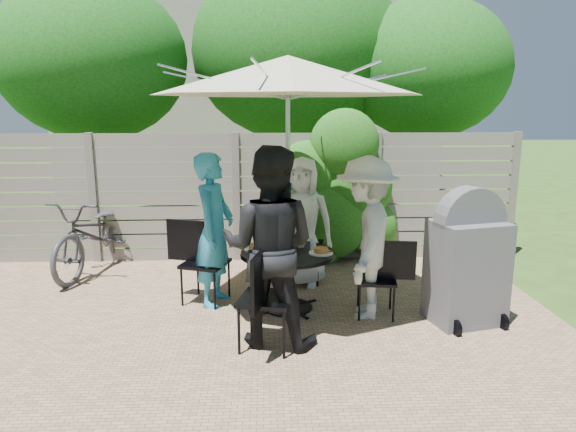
{
  "coord_description": "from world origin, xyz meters",
  "views": [
    {
      "loc": [
        0.42,
        -4.2,
        2.2
      ],
      "look_at": [
        0.66,
        1.32,
        1.01
      ],
      "focal_mm": 32.0,
      "sensor_mm": 36.0,
      "label": 1
    }
  ],
  "objects_px": {
    "chair_front": "(266,319)",
    "bicycle": "(97,234)",
    "patio_table": "(288,269)",
    "person_front": "(269,248)",
    "plate_front": "(281,259)",
    "glass_back": "(283,239)",
    "chair_right": "(377,294)",
    "plate_left": "(256,248)",
    "chair_back": "(303,259)",
    "plate_right": "(321,251)",
    "coffee_cup": "(301,242)",
    "person_left": "(214,230)",
    "glass_left": "(262,247)",
    "person_right": "(366,238)",
    "bbq_grill": "(467,262)",
    "syrup_jug": "(283,243)",
    "person_back": "(302,222)",
    "umbrella": "(288,76)",
    "chair_left": "(204,279)",
    "plate_back": "(294,241)",
    "glass_right": "(313,244)"
  },
  "relations": [
    {
      "from": "person_front",
      "to": "person_right",
      "type": "bearing_deg",
      "value": -135.0
    },
    {
      "from": "person_left",
      "to": "plate_left",
      "type": "distance_m",
      "value": 0.5
    },
    {
      "from": "person_right",
      "to": "bbq_grill",
      "type": "xyz_separation_m",
      "value": [
        1.0,
        -0.22,
        -0.21
      ]
    },
    {
      "from": "chair_left",
      "to": "person_front",
      "type": "xyz_separation_m",
      "value": [
        0.73,
        -1.04,
        0.65
      ]
    },
    {
      "from": "patio_table",
      "to": "plate_front",
      "type": "relative_size",
      "value": 4.72
    },
    {
      "from": "plate_left",
      "to": "bicycle",
      "type": "xyz_separation_m",
      "value": [
        -2.16,
        1.39,
        -0.17
      ]
    },
    {
      "from": "person_front",
      "to": "bbq_grill",
      "type": "height_order",
      "value": "person_front"
    },
    {
      "from": "chair_front",
      "to": "person_front",
      "type": "height_order",
      "value": "person_front"
    },
    {
      "from": "chair_left",
      "to": "bbq_grill",
      "type": "height_order",
      "value": "bbq_grill"
    },
    {
      "from": "person_left",
      "to": "plate_front",
      "type": "xyz_separation_m",
      "value": [
        0.72,
        -0.55,
        -0.17
      ]
    },
    {
      "from": "chair_left",
      "to": "glass_back",
      "type": "height_order",
      "value": "chair_left"
    },
    {
      "from": "chair_back",
      "to": "glass_back",
      "type": "distance_m",
      "value": 0.84
    },
    {
      "from": "plate_back",
      "to": "glass_right",
      "type": "xyz_separation_m",
      "value": [
        0.19,
        -0.31,
        0.05
      ]
    },
    {
      "from": "patio_table",
      "to": "person_front",
      "type": "height_order",
      "value": "person_front"
    },
    {
      "from": "plate_left",
      "to": "person_right",
      "type": "bearing_deg",
      "value": -14.25
    },
    {
      "from": "chair_front",
      "to": "syrup_jug",
      "type": "relative_size",
      "value": 6.17
    },
    {
      "from": "glass_right",
      "to": "syrup_jug",
      "type": "height_order",
      "value": "syrup_jug"
    },
    {
      "from": "chair_back",
      "to": "person_left",
      "type": "distance_m",
      "value": 1.39
    },
    {
      "from": "patio_table",
      "to": "chair_back",
      "type": "bearing_deg",
      "value": 75.8
    },
    {
      "from": "plate_right",
      "to": "bicycle",
      "type": "xyz_separation_m",
      "value": [
        -2.86,
        1.57,
        -0.17
      ]
    },
    {
      "from": "person_right",
      "to": "glass_back",
      "type": "xyz_separation_m",
      "value": [
        -0.84,
        0.48,
        -0.12
      ]
    },
    {
      "from": "glass_back",
      "to": "umbrella",
      "type": "bearing_deg",
      "value": -82.25
    },
    {
      "from": "person_front",
      "to": "bicycle",
      "type": "relative_size",
      "value": 0.95
    },
    {
      "from": "person_front",
      "to": "glass_back",
      "type": "bearing_deg",
      "value": -84.5
    },
    {
      "from": "person_right",
      "to": "syrup_jug",
      "type": "relative_size",
      "value": 10.71
    },
    {
      "from": "plate_left",
      "to": "bbq_grill",
      "type": "relative_size",
      "value": 0.18
    },
    {
      "from": "person_right",
      "to": "glass_left",
      "type": "relative_size",
      "value": 12.23
    },
    {
      "from": "person_left",
      "to": "coffee_cup",
      "type": "height_order",
      "value": "person_left"
    },
    {
      "from": "person_right",
      "to": "coffee_cup",
      "type": "bearing_deg",
      "value": -106.77
    },
    {
      "from": "umbrella",
      "to": "chair_left",
      "type": "height_order",
      "value": "umbrella"
    },
    {
      "from": "glass_right",
      "to": "syrup_jug",
      "type": "distance_m",
      "value": 0.32
    },
    {
      "from": "chair_front",
      "to": "plate_left",
      "type": "distance_m",
      "value": 1.1
    },
    {
      "from": "plate_back",
      "to": "umbrella",
      "type": "bearing_deg",
      "value": -104.25
    },
    {
      "from": "chair_right",
      "to": "glass_back",
      "type": "distance_m",
      "value": 1.2
    },
    {
      "from": "patio_table",
      "to": "plate_front",
      "type": "distance_m",
      "value": 0.42
    },
    {
      "from": "plate_front",
      "to": "glass_back",
      "type": "distance_m",
      "value": 0.63
    },
    {
      "from": "patio_table",
      "to": "coffee_cup",
      "type": "relative_size",
      "value": 10.23
    },
    {
      "from": "person_front",
      "to": "coffee_cup",
      "type": "xyz_separation_m",
      "value": [
        0.36,
        0.99,
        -0.21
      ]
    },
    {
      "from": "umbrella",
      "to": "plate_front",
      "type": "xyz_separation_m",
      "value": [
        -0.09,
        -0.35,
        -1.81
      ]
    },
    {
      "from": "plate_left",
      "to": "glass_left",
      "type": "bearing_deg",
      "value": -60.51
    },
    {
      "from": "chair_front",
      "to": "bicycle",
      "type": "xyz_separation_m",
      "value": [
        -2.27,
        2.41,
        0.22
      ]
    },
    {
      "from": "plate_right",
      "to": "glass_left",
      "type": "distance_m",
      "value": 0.63
    },
    {
      "from": "chair_right",
      "to": "glass_right",
      "type": "distance_m",
      "value": 0.86
    },
    {
      "from": "chair_right",
      "to": "syrup_jug",
      "type": "height_order",
      "value": "chair_right"
    },
    {
      "from": "glass_back",
      "to": "person_back",
      "type": "bearing_deg",
      "value": 65.33
    },
    {
      "from": "person_back",
      "to": "bbq_grill",
      "type": "relative_size",
      "value": 1.13
    },
    {
      "from": "bicycle",
      "to": "person_left",
      "type": "bearing_deg",
      "value": -23.84
    },
    {
      "from": "chair_back",
      "to": "plate_right",
      "type": "xyz_separation_m",
      "value": [
        0.11,
        -1.03,
        0.39
      ]
    },
    {
      "from": "glass_left",
      "to": "chair_back",
      "type": "bearing_deg",
      "value": 62.17
    },
    {
      "from": "plate_front",
      "to": "glass_right",
      "type": "distance_m",
      "value": 0.53
    }
  ]
}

